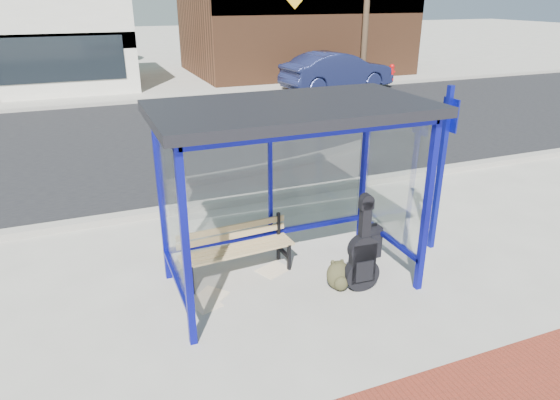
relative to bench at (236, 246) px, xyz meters
name	(u,v)px	position (x,y,z in m)	size (l,w,h in m)	color
ground	(291,282)	(0.60, -0.50, -0.42)	(120.00, 120.00, 0.00)	#B2ADA0
curb_near	(229,202)	(0.60, 2.40, -0.36)	(60.00, 0.25, 0.12)	gray
street_asphalt	(176,137)	(0.60, 7.50, -0.42)	(60.00, 10.00, 0.00)	black
curb_far	(148,100)	(0.60, 12.60, -0.36)	(60.00, 0.25, 0.12)	gray
far_sidewalk	(142,93)	(0.60, 14.50, -0.42)	(60.00, 4.00, 0.01)	#B2ADA0
bus_shelter	(290,131)	(0.60, -0.43, 1.65)	(3.30, 1.80, 2.42)	#0C0F8C
storefront_brown	(294,3)	(8.60, 17.99, 2.78)	(10.00, 7.08, 6.40)	#59331E
bench	(236,246)	(0.00, 0.00, 0.00)	(1.59, 0.48, 0.74)	black
guitar_bag	(362,258)	(1.39, -0.99, 0.04)	(0.47, 0.16, 1.27)	black
suitcase	(370,242)	(1.95, -0.28, -0.17)	(0.31, 0.21, 0.53)	black
backpack	(339,276)	(1.13, -0.88, -0.23)	(0.37, 0.34, 0.39)	#302E1B
sign_post	(442,161)	(3.01, -0.35, 0.96)	(0.10, 0.31, 2.46)	#0C128B
newspaper_a	(213,294)	(-0.45, -0.39, -0.42)	(0.36, 0.28, 0.01)	white
newspaper_b	(205,303)	(-0.59, -0.55, -0.42)	(0.40, 0.31, 0.01)	white
newspaper_c	(273,270)	(0.50, -0.11, -0.42)	(0.42, 0.33, 0.01)	white
parked_car	(337,71)	(8.01, 12.22, 0.33)	(1.59, 4.56, 1.50)	#1A214A
fire_hydrant	(392,72)	(11.30, 13.25, -0.01)	(0.33, 0.23, 0.76)	#BD0D0D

